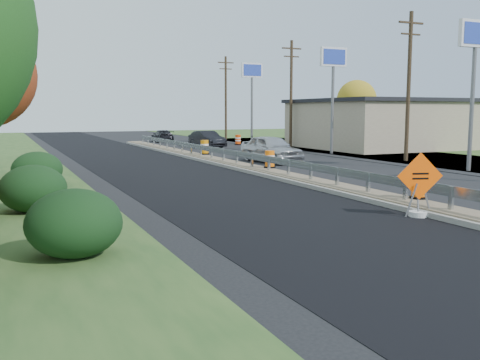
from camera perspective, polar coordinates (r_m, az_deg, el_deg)
name	(u,v)px	position (r m, az deg, el deg)	size (l,w,h in m)	color
ground	(337,190)	(22.03, 10.29, -1.10)	(140.00, 140.00, 0.00)	black
milled_overlay	(163,171)	(29.22, -8.24, 1.00)	(7.20, 120.00, 0.01)	black
median	(252,169)	(28.90, 1.28, 1.21)	(1.60, 55.00, 0.23)	gray
guardrail	(244,156)	(29.74, 0.45, 2.58)	(0.10, 46.15, 0.72)	silver
retail_building_near	(405,123)	(50.54, 17.16, 5.82)	(18.50, 12.50, 4.27)	tan
pylon_sign_south	(475,48)	(31.20, 23.78, 12.77)	(2.20, 0.30, 7.90)	slate
pylon_sign_mid	(333,67)	(41.07, 9.92, 11.80)	(2.20, 0.30, 7.90)	slate
pylon_sign_north	(252,78)	(53.22, 1.28, 10.85)	(2.20, 0.30, 7.90)	slate
utility_pole_smid	(409,84)	(36.05, 17.55, 9.76)	(1.90, 0.26, 9.40)	#473523
utility_pole_nmid	(291,92)	(48.29, 5.47, 9.35)	(1.90, 0.26, 9.40)	#473523
utility_pole_north	(226,96)	(61.76, -1.53, 8.93)	(1.90, 0.26, 9.40)	#473523
hedge_south	(74,223)	(12.25, -17.27, -4.39)	(2.09, 2.09, 1.52)	black
hedge_mid	(33,189)	(18.11, -21.20, -0.85)	(2.09, 2.09, 1.52)	black
hedge_north	(37,169)	(24.09, -20.82, 1.07)	(2.09, 2.09, 1.52)	black
tree_far_yellow	(357,100)	(64.60, 12.33, 8.34)	(4.62, 4.62, 6.86)	#473523
caution_sign	(419,201)	(17.06, 18.55, -2.10)	(1.36, 0.59, 1.96)	white
barrel_median_near	(419,186)	(19.17, 18.51, -0.66)	(0.59, 0.59, 0.86)	black
barrel_median_mid	(270,160)	(28.18, 3.19, 2.18)	(0.62, 0.62, 0.91)	black
barrel_median_far	(205,148)	(37.10, -3.80, 3.47)	(0.68, 0.68, 0.99)	black
barrel_shoulder_far	(238,140)	(51.68, -0.22, 4.29)	(0.66, 0.66, 0.96)	black
car_silver	(271,149)	(33.72, 3.34, 3.35)	(2.03, 5.05, 1.72)	#B8B8BD
car_dark_mid	(207,139)	(47.68, -3.53, 4.36)	(1.58, 4.52, 1.49)	black
car_dark_far	(162,136)	(57.08, -8.28, 4.67)	(1.77, 4.36, 1.27)	black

